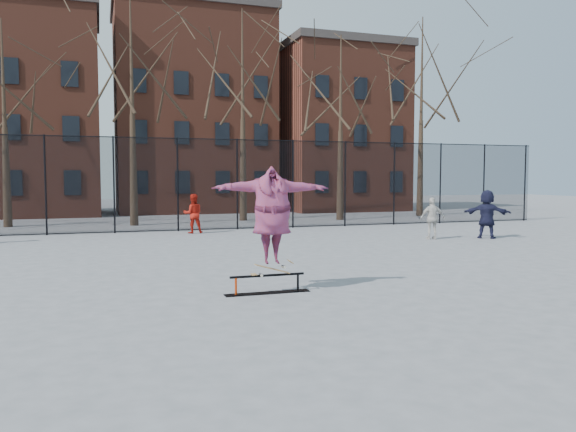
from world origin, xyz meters
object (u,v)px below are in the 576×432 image
object	(u,v)px
bystander_red	(193,214)
skater	(272,221)
bystander_white	(432,218)
bystander_navy	(487,214)
skateboard	(272,272)
skate_rail	(267,286)

from	to	relation	value
bystander_red	skater	bearing A→B (deg)	90.80
skater	bystander_red	xyz separation A→B (m)	(0.39, 12.47, -0.64)
bystander_white	skater	bearing A→B (deg)	57.05
bystander_white	bystander_navy	world-z (taller)	bystander_navy
skater	bystander_white	distance (m)	11.29
skateboard	bystander_red	xyz separation A→B (m)	(0.39, 12.47, 0.38)
bystander_red	bystander_white	bearing A→B (deg)	150.56
skateboard	bystander_white	bearing A→B (deg)	41.02
bystander_red	bystander_white	xyz separation A→B (m)	(8.12, -5.07, -0.03)
skateboard	skater	size ratio (longest dim) A/B	0.33
skateboard	bystander_red	size ratio (longest dim) A/B	0.48
skater	skate_rail	bearing A→B (deg)	-174.41
bystander_red	bystander_navy	size ratio (longest dim) A/B	0.88
bystander_white	bystander_red	bearing A→B (deg)	-15.98
skate_rail	skateboard	bearing A→B (deg)	0.00
bystander_white	bystander_navy	size ratio (longest dim) A/B	0.85
skate_rail	bystander_navy	bearing A→B (deg)	33.16
skateboard	skater	bearing A→B (deg)	0.00
skate_rail	skater	distance (m)	1.30
skater	bystander_navy	size ratio (longest dim) A/B	1.30
skateboard	bystander_white	world-z (taller)	bystander_white
skater	bystander_white	xyz separation A→B (m)	(8.50, 7.40, -0.67)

